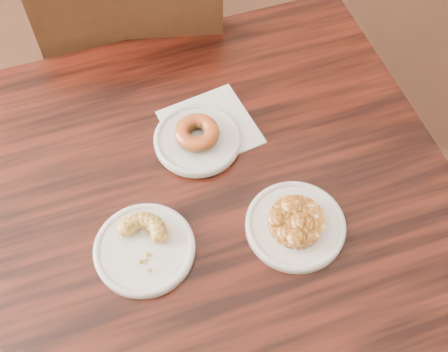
{
  "coord_description": "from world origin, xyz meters",
  "views": [
    {
      "loc": [
        0.07,
        -0.68,
        1.63
      ],
      "look_at": [
        0.07,
        -0.16,
        0.8
      ],
      "focal_mm": 45.0,
      "sensor_mm": 36.0,
      "label": 1
    }
  ],
  "objects_px": {
    "cafe_table": "(214,282)",
    "glazed_donut": "(197,133)",
    "cruller_fragment": "(143,244)",
    "apple_fritter": "(297,220)",
    "chair_far": "(147,68)"
  },
  "relations": [
    {
      "from": "chair_far",
      "to": "apple_fritter",
      "type": "relative_size",
      "value": 6.69
    },
    {
      "from": "cafe_table",
      "to": "cruller_fragment",
      "type": "relative_size",
      "value": 8.76
    },
    {
      "from": "chair_far",
      "to": "apple_fritter",
      "type": "distance_m",
      "value": 0.81
    },
    {
      "from": "chair_far",
      "to": "cruller_fragment",
      "type": "relative_size",
      "value": 8.72
    },
    {
      "from": "chair_far",
      "to": "apple_fritter",
      "type": "height_order",
      "value": "chair_far"
    },
    {
      "from": "apple_fritter",
      "to": "cruller_fragment",
      "type": "relative_size",
      "value": 1.3
    },
    {
      "from": "cruller_fragment",
      "to": "glazed_donut",
      "type": "bearing_deg",
      "value": 70.06
    },
    {
      "from": "glazed_donut",
      "to": "cruller_fragment",
      "type": "distance_m",
      "value": 0.24
    },
    {
      "from": "apple_fritter",
      "to": "cruller_fragment",
      "type": "bearing_deg",
      "value": -169.72
    },
    {
      "from": "cafe_table",
      "to": "glazed_donut",
      "type": "bearing_deg",
      "value": 82.89
    },
    {
      "from": "chair_far",
      "to": "glazed_donut",
      "type": "xyz_separation_m",
      "value": [
        0.17,
        -0.47,
        0.33
      ]
    },
    {
      "from": "cafe_table",
      "to": "apple_fritter",
      "type": "bearing_deg",
      "value": -35.39
    },
    {
      "from": "cafe_table",
      "to": "chair_far",
      "type": "xyz_separation_m",
      "value": [
        -0.2,
        0.61,
        0.08
      ]
    },
    {
      "from": "cafe_table",
      "to": "apple_fritter",
      "type": "xyz_separation_m",
      "value": [
        0.15,
        -0.04,
        0.4
      ]
    },
    {
      "from": "cafe_table",
      "to": "chair_far",
      "type": "height_order",
      "value": "chair_far"
    }
  ]
}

